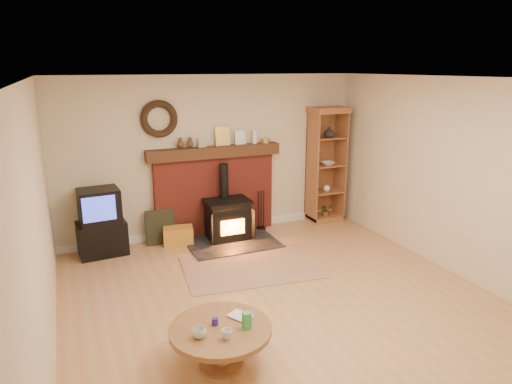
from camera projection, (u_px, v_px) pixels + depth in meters
name	position (u px, v px, depth m)	size (l,w,h in m)	color
ground	(287.00, 306.00, 5.35)	(5.50, 5.50, 0.00)	#B67D4B
room_shell	(284.00, 162.00, 4.97)	(5.02, 5.52, 2.61)	beige
chimney_breast	(215.00, 187.00, 7.51)	(2.20, 0.22, 1.78)	maroon
wood_stove	(228.00, 221.00, 7.31)	(1.40, 1.00, 1.23)	black
area_rug	(250.00, 267.00, 6.39)	(1.84, 1.26, 0.01)	brown
tv_unit	(101.00, 223.00, 6.72)	(0.72, 0.53, 1.01)	black
curio_cabinet	(325.00, 165.00, 8.11)	(0.66, 0.47, 2.05)	brown
firelog_box	(178.00, 236.00, 7.18)	(0.46, 0.29, 0.29)	yellow
leaning_painting	(160.00, 227.00, 7.18)	(0.46, 0.03, 0.55)	black
fire_tools	(261.00, 222.00, 7.82)	(0.16, 0.16, 0.70)	black
coffee_table	(221.00, 335.00, 4.21)	(0.95, 0.95, 0.57)	brown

